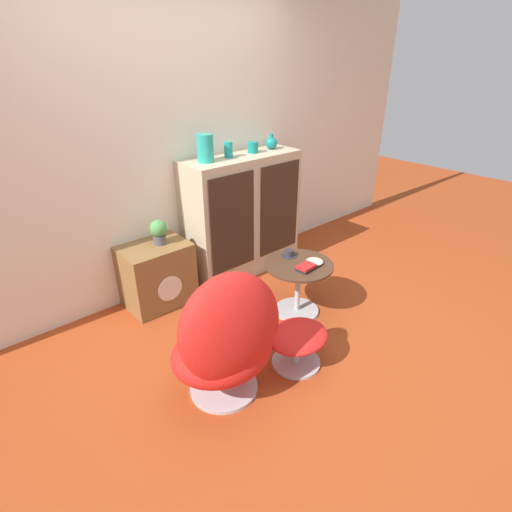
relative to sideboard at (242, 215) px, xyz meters
name	(u,v)px	position (x,y,z in m)	size (l,w,h in m)	color
ground_plane	(286,349)	(-0.57, -1.19, -0.58)	(12.00, 12.00, 0.00)	#9E3D19
wall_back	(170,143)	(-0.57, 0.25, 0.72)	(6.40, 0.06, 2.60)	silver
sideboard	(242,215)	(0.00, 0.00, 0.00)	(1.15, 0.44, 1.16)	tan
tv_console	(157,275)	(-0.95, 0.01, -0.31)	(0.56, 0.42, 0.55)	brown
egg_chair	(226,340)	(-1.16, -1.25, -0.14)	(0.72, 0.67, 0.92)	#B7B7BC
ottoman	(297,340)	(-0.62, -1.34, -0.37)	(0.45, 0.39, 0.29)	#B7B7BC
coffee_table	(298,281)	(-0.15, -0.90, -0.28)	(0.56, 0.56, 0.46)	#B7B7BC
vase_leftmost	(205,148)	(-0.38, 0.00, 0.69)	(0.14, 0.14, 0.23)	teal
vase_inner_left	(228,150)	(-0.14, 0.00, 0.65)	(0.08, 0.08, 0.14)	teal
vase_inner_right	(253,147)	(0.14, 0.00, 0.63)	(0.10, 0.10, 0.10)	#147A75
vase_rightmost	(271,143)	(0.37, 0.00, 0.64)	(0.11, 0.11, 0.15)	#147A75
potted_plant	(159,231)	(-0.89, 0.01, 0.09)	(0.14, 0.14, 0.21)	#4C4C51
teacup	(289,254)	(-0.12, -0.75, -0.10)	(0.12, 0.12, 0.06)	#2D2D33
book_stack	(306,267)	(-0.18, -1.00, -0.10)	(0.15, 0.12, 0.04)	black
bowl	(315,261)	(-0.05, -0.98, -0.10)	(0.14, 0.14, 0.04)	beige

